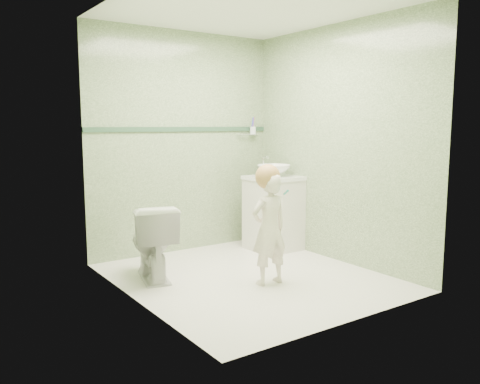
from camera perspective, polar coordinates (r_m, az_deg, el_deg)
ground at (r=4.63m, az=1.07°, el=-9.83°), size 2.50×2.50×0.00m
room_shell at (r=4.41m, az=1.11°, el=5.19°), size 2.50×2.54×2.40m
trim_stripe at (r=5.46m, az=-6.57°, el=7.22°), size 2.20×0.02×0.05m
vanity at (r=5.57m, az=3.89°, el=-2.57°), size 0.52×0.50×0.80m
counter at (r=5.51m, az=3.93°, el=1.63°), size 0.54×0.52×0.04m
basin at (r=5.50m, az=3.94°, el=2.50°), size 0.37×0.37×0.13m
faucet at (r=5.64m, az=2.77°, el=3.45°), size 0.03×0.13×0.18m
cup_holder at (r=5.89m, az=1.43°, el=7.14°), size 0.26×0.07×0.21m
toilet at (r=4.58m, az=-10.11°, el=-5.61°), size 0.55×0.76×0.69m
toddler at (r=4.34m, az=3.38°, el=-4.29°), size 0.37×0.25×0.99m
hair_cap at (r=4.29m, az=3.22°, el=1.77°), size 0.22×0.22×0.22m
teal_toothbrush at (r=4.23m, az=5.22°, el=0.02°), size 0.11×0.13×0.08m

